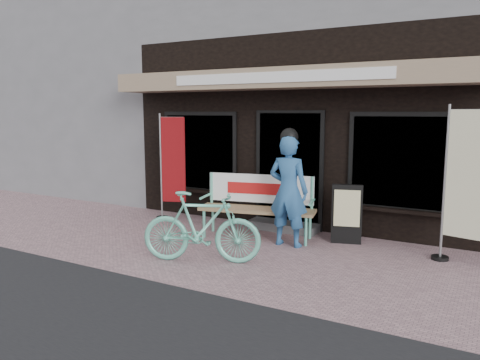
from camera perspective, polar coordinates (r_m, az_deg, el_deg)
The scene contains 9 objects.
ground at distance 7.25m, azimuth -0.43°, elevation -9.13°, with size 70.00×70.00×0.00m, color #A88087.
storefront at distance 11.52m, azimuth 12.18°, elevation 12.22°, with size 7.00×6.77×6.00m.
neighbor_left_near at distance 16.61m, azimuth -17.06°, elevation 11.53°, with size 10.00×7.00×6.40m, color slate.
bench at distance 8.15m, azimuth 2.26°, elevation -2.57°, with size 2.06×0.92×1.08m.
person at distance 7.59m, azimuth 5.93°, elevation -1.06°, with size 0.66×0.44×1.92m.
bicycle at distance 6.82m, azimuth -4.70°, elevation -5.75°, with size 0.49×1.74×1.04m, color #64C3A7.
nobori_red at distance 9.50m, azimuth -8.38°, elevation 1.77°, with size 0.63×0.34×2.14m.
nobori_cream at distance 7.32m, azimuth 25.39°, elevation -0.32°, with size 0.68×0.30×2.28m.
menu_stand at distance 7.94m, azimuth 12.88°, elevation -4.00°, with size 0.50×0.23×0.99m.
Camera 1 is at (3.43, -6.01, 2.18)m, focal length 35.00 mm.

